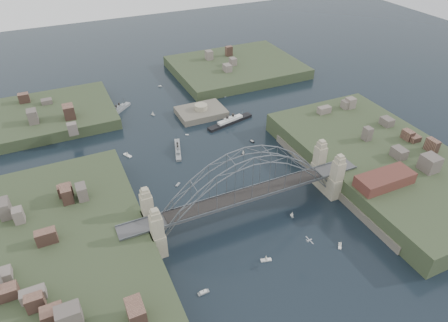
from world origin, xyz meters
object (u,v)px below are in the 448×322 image
at_px(fort_island, 201,116).
at_px(ocean_liner, 230,122).
at_px(bridge, 248,185).
at_px(naval_cruiser_near, 178,149).
at_px(wharf_shed, 385,180).
at_px(naval_cruiser_far, 118,110).

xyz_separation_m(fort_island, ocean_liner, (9.05, -12.89, 1.24)).
bearing_deg(bridge, ocean_liner, 69.76).
bearing_deg(bridge, fort_island, 80.27).
height_order(naval_cruiser_near, ocean_liner, ocean_liner).
bearing_deg(naval_cruiser_near, fort_island, 50.43).
xyz_separation_m(bridge, naval_cruiser_near, (-8.34, 45.39, -11.59)).
distance_m(wharf_shed, ocean_liner, 75.27).
relative_size(fort_island, naval_cruiser_far, 1.57).
height_order(bridge, fort_island, bridge).
bearing_deg(ocean_liner, bridge, -110.24).
bearing_deg(fort_island, bridge, -99.73).
bearing_deg(wharf_shed, bridge, 162.35).
relative_size(naval_cruiser_far, ocean_liner, 0.59).
xyz_separation_m(bridge, fort_island, (12.00, 70.00, -12.66)).
distance_m(wharf_shed, naval_cruiser_near, 79.70).
height_order(fort_island, naval_cruiser_far, fort_island).
height_order(fort_island, naval_cruiser_near, fort_island).
relative_size(naval_cruiser_near, naval_cruiser_far, 1.11).
xyz_separation_m(wharf_shed, ocean_liner, (-22.95, 71.11, -9.10)).
bearing_deg(naval_cruiser_near, wharf_shed, -48.61).
xyz_separation_m(wharf_shed, naval_cruiser_far, (-67.03, 103.42, -9.11)).
xyz_separation_m(fort_island, naval_cruiser_near, (-20.34, -24.61, 1.07)).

